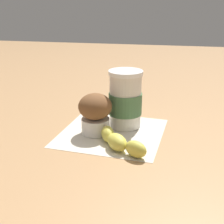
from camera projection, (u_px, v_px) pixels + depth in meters
ground_plane at (112, 133)px, 0.77m from camera, size 3.00×3.00×0.00m
paper_napkin at (112, 132)px, 0.77m from camera, size 0.26×0.26×0.00m
coffee_cup at (125, 100)px, 0.78m from camera, size 0.09×0.09×0.15m
muffin at (95, 112)px, 0.75m from camera, size 0.08×0.08×0.10m
banana at (119, 141)px, 0.68m from camera, size 0.12×0.13×0.04m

